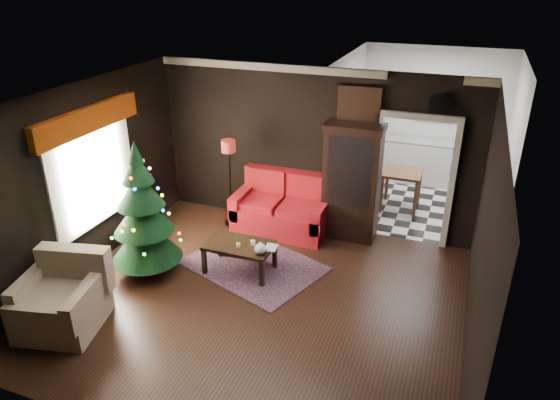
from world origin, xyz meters
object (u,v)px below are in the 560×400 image
at_px(loveseat, 282,205).
at_px(coffee_table, 240,257).
at_px(christmas_tree, 142,211).
at_px(curio_cabinet, 352,185).
at_px(teapot, 260,248).
at_px(armchair, 59,296).
at_px(kitchen_table, 401,190).
at_px(floor_lamp, 230,183).
at_px(wall_clock, 439,103).

bearing_deg(loveseat, coffee_table, -95.45).
xyz_separation_m(loveseat, christmas_tree, (-1.40, -1.99, 0.55)).
relative_size(curio_cabinet, christmas_tree, 0.96).
bearing_deg(teapot, loveseat, 99.47).
xyz_separation_m(loveseat, curio_cabinet, (1.15, 0.22, 0.45)).
relative_size(armchair, kitchen_table, 1.36).
relative_size(curio_cabinet, armchair, 1.86).
bearing_deg(floor_lamp, wall_clock, 9.64).
bearing_deg(floor_lamp, christmas_tree, -105.35).
xyz_separation_m(armchair, kitchen_table, (3.52, 5.09, -0.08)).
xyz_separation_m(wall_clock, kitchen_table, (-0.55, 1.25, -2.00)).
distance_m(christmas_tree, teapot, 1.78).
xyz_separation_m(armchair, coffee_table, (1.58, 1.99, -0.22)).
bearing_deg(wall_clock, loveseat, -170.34).
bearing_deg(kitchen_table, curio_cabinet, -114.44).
relative_size(floor_lamp, christmas_tree, 0.78).
bearing_deg(armchair, floor_lamp, 63.08).
distance_m(loveseat, christmas_tree, 2.49).
relative_size(loveseat, curio_cabinet, 0.89).
height_order(loveseat, wall_clock, wall_clock).
bearing_deg(floor_lamp, armchair, -104.05).
xyz_separation_m(curio_cabinet, armchair, (-2.87, -3.66, -0.49)).
bearing_deg(christmas_tree, wall_clock, 32.48).
bearing_deg(christmas_tree, kitchen_table, 48.66).
relative_size(loveseat, christmas_tree, 0.86).
relative_size(wall_clock, kitchen_table, 0.43).
height_order(curio_cabinet, christmas_tree, christmas_tree).
relative_size(coffee_table, kitchen_table, 1.35).
height_order(armchair, teapot, armchair).
height_order(christmas_tree, armchair, christmas_tree).
distance_m(loveseat, coffee_table, 1.48).
bearing_deg(armchair, coffee_table, 38.72).
distance_m(floor_lamp, kitchen_table, 3.27).
bearing_deg(kitchen_table, teapot, -115.24).
height_order(curio_cabinet, kitchen_table, curio_cabinet).
bearing_deg(coffee_table, curio_cabinet, 52.30).
xyz_separation_m(curio_cabinet, coffee_table, (-1.29, -1.67, -0.71)).
bearing_deg(floor_lamp, curio_cabinet, 10.29).
xyz_separation_m(christmas_tree, coffee_table, (1.26, 0.54, -0.81)).
bearing_deg(loveseat, curio_cabinet, 10.83).
bearing_deg(kitchen_table, coffee_table, -122.04).
distance_m(loveseat, floor_lamp, 0.97).
bearing_deg(teapot, coffee_table, 159.14).
bearing_deg(curio_cabinet, teapot, -115.86).
relative_size(loveseat, floor_lamp, 1.10).
xyz_separation_m(curio_cabinet, teapot, (-0.88, -1.82, -0.39)).
xyz_separation_m(floor_lamp, coffee_table, (0.76, -1.30, -0.59)).
bearing_deg(teapot, christmas_tree, -166.98).
bearing_deg(curio_cabinet, christmas_tree, -139.12).
xyz_separation_m(teapot, kitchen_table, (1.53, 3.25, -0.18)).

